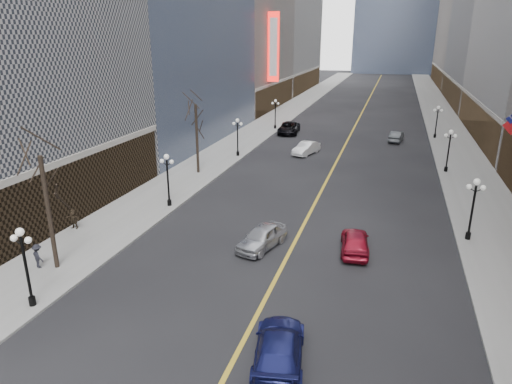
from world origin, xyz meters
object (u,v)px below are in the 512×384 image
Objects in this scene: streetlamp_east_3 at (437,118)px; car_nb_mid at (306,148)px; streetlamp_west_1 at (168,175)px; car_nb_near at (262,237)px; car_sb_near at (279,348)px; car_nb_far at (289,128)px; streetlamp_east_1 at (473,203)px; streetlamp_west_3 at (275,111)px; streetlamp_west_0 at (25,259)px; car_sb_far at (396,137)px; car_sb_mid at (355,241)px; streetlamp_east_2 at (449,146)px; streetlamp_west_2 at (238,133)px.

car_nb_mid is (-15.88, -14.41, -2.13)m from streetlamp_east_3.
car_nb_near is at bearing -28.48° from streetlamp_west_1.
car_nb_far is at bearing -87.74° from car_sb_near.
streetlamp_east_1 reaches higher than car_nb_near.
streetlamp_west_1 is at bearing 167.38° from car_nb_near.
car_nb_far is at bearing -42.50° from streetlamp_west_3.
streetlamp_west_0 is 13.97m from car_sb_near.
car_nb_mid is (7.72, 37.59, -2.13)m from streetlamp_west_0.
car_sb_near is (-9.80, -52.46, -2.12)m from streetlamp_east_3.
car_sb_far is (18.31, 48.31, -2.18)m from streetlamp_west_0.
car_nb_far is 1.14× the size of car_sb_near.
car_sb_mid reaches higher than car_sb_far.
car_sb_near is 1.23× the size of car_sb_far.
streetlamp_east_1 is at bearing 107.67° from car_sb_far.
streetlamp_west_0 is 0.73× the size of car_nb_far.
streetlamp_west_1 is 1.00× the size of streetlamp_west_3.
streetlamp_west_3 reaches higher than car_nb_mid.
streetlamp_west_0 is at bearing -12.08° from car_sb_near.
streetlamp_west_1 reaches higher than car_nb_near.
streetlamp_east_3 is at bearing 90.00° from streetlamp_east_2.
streetlamp_east_1 and streetlamp_east_2 have the same top height.
car_sb_mid is (16.00, -22.15, -2.12)m from streetlamp_west_2.
car_sb_mid is (-7.60, -22.15, -2.12)m from streetlamp_east_2.
streetlamp_east_1 is at bearing -90.00° from streetlamp_east_2.
streetlamp_west_2 reaches higher than car_nb_mid.
streetlamp_east_3 is 23.60m from streetlamp_west_3.
car_sb_near is at bearing -1.91° from streetlamp_west_0.
streetlamp_west_2 is at bearing -142.67° from streetlamp_east_3.
car_nb_near is (9.80, 10.68, -2.11)m from streetlamp_west_0.
streetlamp_west_1 is 1.00× the size of streetlamp_west_2.
streetlamp_west_0 is 14.65m from car_nb_near.
streetlamp_west_0 is at bearing 30.02° from car_sb_mid.
streetlamp_east_2 is 25.98m from car_nb_far.
car_nb_near is (9.80, -41.32, -2.11)m from streetlamp_west_3.
car_sb_near is (13.80, -34.46, -2.12)m from streetlamp_west_2.
streetlamp_east_2 is at bearing 90.00° from streetlamp_east_1.
streetlamp_west_1 is at bearing -142.67° from streetlamp_east_2.
streetlamp_west_1 is (-23.60, -36.00, 0.00)m from streetlamp_east_3.
streetlamp_east_3 is 1.00× the size of streetlamp_west_0.
streetlamp_west_1 is 1.03× the size of car_sb_far.
streetlamp_east_1 is 19.27m from car_sb_near.
car_nb_near is at bearing 47.47° from streetlamp_west_0.
streetlamp_west_0 is (-23.60, -52.00, 0.00)m from streetlamp_east_3.
car_nb_mid is at bearing 78.40° from streetlamp_west_0.
streetlamp_east_2 reaches higher than car_sb_far.
streetlamp_east_2 is at bearing -37.33° from streetlamp_west_3.
streetlamp_west_2 is 18.00m from streetlamp_west_3.
streetlamp_west_0 is at bearing 77.62° from car_sb_far.
car_nb_mid is 15.07m from car_sb_far.
car_nb_mid is at bearing -61.83° from streetlamp_west_3.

